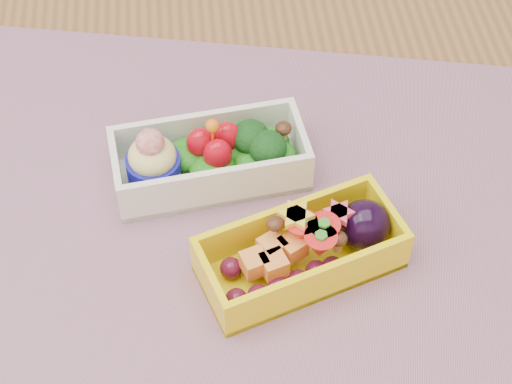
{
  "coord_description": "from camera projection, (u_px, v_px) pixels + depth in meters",
  "views": [
    {
      "loc": [
        -0.02,
        -0.38,
        1.3
      ],
      "look_at": [
        0.02,
        0.03,
        0.79
      ],
      "focal_mm": 59.19,
      "sensor_mm": 36.0,
      "label": 1
    }
  ],
  "objects": [
    {
      "name": "placemat",
      "position": [
        247.0,
        228.0,
        0.68
      ],
      "size": [
        0.64,
        0.55,
        0.0
      ],
      "primitive_type": "cube",
      "rotation": [
        0.0,
        0.0,
        -0.22
      ],
      "color": "#A5718D",
      "rests_on": "table"
    },
    {
      "name": "table",
      "position": [
        238.0,
        316.0,
        0.74
      ],
      "size": [
        1.2,
        0.8,
        0.75
      ],
      "color": "brown",
      "rests_on": "ground"
    },
    {
      "name": "bento_yellow",
      "position": [
        305.0,
        250.0,
        0.64
      ],
      "size": [
        0.17,
        0.11,
        0.05
      ],
      "rotation": [
        0.0,
        0.0,
        0.32
      ],
      "color": "yellow",
      "rests_on": "placemat"
    },
    {
      "name": "bento_white",
      "position": [
        209.0,
        158.0,
        0.69
      ],
      "size": [
        0.17,
        0.09,
        0.07
      ],
      "rotation": [
        0.0,
        0.0,
        0.12
      ],
      "color": "white",
      "rests_on": "placemat"
    }
  ]
}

